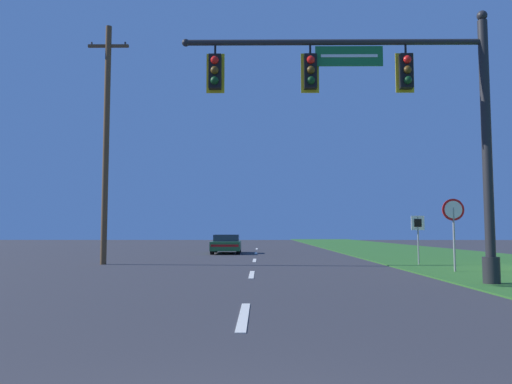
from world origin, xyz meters
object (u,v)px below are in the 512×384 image
object	(u,v)px
utility_pole_near	(106,139)
route_sign_post	(418,229)
stop_sign	(453,218)
car_ahead	(226,244)
signal_mast	(402,114)

from	to	relation	value
utility_pole_near	route_sign_post	bearing A→B (deg)	-1.90
utility_pole_near	stop_sign	bearing A→B (deg)	-17.44
car_ahead	route_sign_post	world-z (taller)	route_sign_post
stop_sign	route_sign_post	bearing A→B (deg)	90.69
signal_mast	car_ahead	xyz separation A→B (m)	(-6.03, 18.94, -4.00)
stop_sign	utility_pole_near	xyz separation A→B (m)	(-13.42, 4.22, 3.56)
car_ahead	route_sign_post	xyz separation A→B (m)	(8.82, -11.24, 0.92)
car_ahead	stop_sign	xyz separation A→B (m)	(8.86, -15.01, 1.26)
stop_sign	car_ahead	bearing A→B (deg)	120.55
stop_sign	route_sign_post	distance (m)	3.79
signal_mast	car_ahead	distance (m)	20.27
signal_mast	stop_sign	distance (m)	5.57
utility_pole_near	signal_mast	bearing A→B (deg)	-37.56
signal_mast	car_ahead	bearing A→B (deg)	107.65
signal_mast	stop_sign	world-z (taller)	signal_mast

